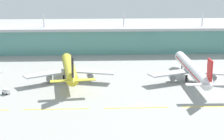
% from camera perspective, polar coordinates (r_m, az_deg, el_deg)
% --- Properties ---
extents(ground_plane, '(600.00, 600.00, 0.00)m').
position_cam_1_polar(ground_plane, '(165.42, 4.60, -5.28)').
color(ground_plane, '#9E9E99').
extents(terminal_building, '(288.00, 34.00, 27.47)m').
position_cam_1_polar(terminal_building, '(273.40, 1.69, 4.93)').
color(terminal_building, '#5B9E93').
rests_on(terminal_building, ground).
extents(airliner_near_middle, '(48.40, 58.84, 18.90)m').
position_cam_1_polar(airliner_near_middle, '(199.50, -6.49, 0.16)').
color(airliner_near_middle, yellow).
rests_on(airliner_near_middle, ground).
extents(airliner_far_middle, '(48.80, 69.94, 18.90)m').
position_cam_1_polar(airliner_far_middle, '(202.43, 12.11, 0.14)').
color(airliner_far_middle, white).
rests_on(airliner_far_middle, ground).
extents(taxiway_stripe_mid_west, '(28.00, 0.70, 0.04)m').
position_cam_1_polar(taxiway_stripe_mid_west, '(161.45, -8.44, -5.92)').
color(taxiway_stripe_mid_west, yellow).
rests_on(taxiway_stripe_mid_west, ground).
extents(taxiway_stripe_centre, '(28.00, 0.70, 0.04)m').
position_cam_1_polar(taxiway_stripe_centre, '(161.49, 3.71, -5.77)').
color(taxiway_stripe_centre, yellow).
rests_on(taxiway_stripe_centre, ground).
extents(taxiway_stripe_mid_east, '(28.00, 0.70, 0.04)m').
position_cam_1_polar(taxiway_stripe_mid_east, '(168.54, 15.33, -5.40)').
color(taxiway_stripe_mid_east, yellow).
rests_on(taxiway_stripe_mid_east, ground).
extents(baggage_cart, '(4.01, 3.49, 2.48)m').
position_cam_1_polar(baggage_cart, '(185.11, -15.84, -3.18)').
color(baggage_cart, silver).
rests_on(baggage_cart, ground).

